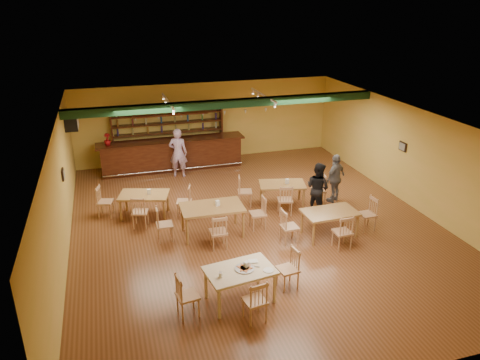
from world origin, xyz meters
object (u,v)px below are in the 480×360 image
object	(u,v)px
dining_table_c	(212,220)
bar_counter	(172,154)
dining_table_d	(329,224)
dining_table_a	(145,205)
patron_right_a	(318,188)
dining_table_b	(282,194)
near_table	(240,285)
patron_bar	(178,153)

from	to	relation	value
dining_table_c	bar_counter	bearing A→B (deg)	94.27
dining_table_d	bar_counter	bearing A→B (deg)	115.31
dining_table_a	patron_right_a	size ratio (longest dim) A/B	0.90
dining_table_c	dining_table_d	world-z (taller)	dining_table_c
bar_counter	dining_table_b	distance (m)	4.95
bar_counter	near_table	xyz separation A→B (m)	(0.11, -8.38, -0.19)
bar_counter	patron_right_a	bearing A→B (deg)	-54.24
dining_table_b	dining_table_d	world-z (taller)	dining_table_d
bar_counter	patron_bar	bearing A→B (deg)	-83.02
patron_bar	dining_table_a	bearing A→B (deg)	81.83
dining_table_a	patron_right_a	bearing A→B (deg)	2.92
bar_counter	dining_table_d	world-z (taller)	bar_counter
dining_table_d	patron_bar	distance (m)	6.37
patron_bar	bar_counter	bearing A→B (deg)	-63.91
near_table	patron_bar	world-z (taller)	patron_bar
patron_bar	near_table	bearing A→B (deg)	109.20
dining_table_d	near_table	bearing A→B (deg)	-148.44
dining_table_b	dining_table_c	distance (m)	2.80
bar_counter	dining_table_d	xyz separation A→B (m)	(3.22, -6.35, -0.21)
dining_table_b	dining_table_c	bearing A→B (deg)	-139.80
bar_counter	dining_table_c	size ratio (longest dim) A/B	3.25
dining_table_a	dining_table_c	world-z (taller)	dining_table_c
dining_table_d	dining_table_a	bearing A→B (deg)	148.76
patron_bar	dining_table_d	bearing A→B (deg)	138.56
dining_table_b	dining_table_c	size ratio (longest dim) A/B	0.84
dining_table_a	patron_bar	world-z (taller)	patron_bar
patron_right_a	patron_bar	bearing A→B (deg)	12.19
near_table	patron_bar	distance (m)	7.57
dining_table_b	near_table	world-z (taller)	near_table
near_table	patron_right_a	xyz separation A→B (m)	(3.43, 3.46, 0.40)
dining_table_b	patron_right_a	size ratio (longest dim) A/B	0.89
patron_right_a	bar_counter	bearing A→B (deg)	7.90
dining_table_c	patron_right_a	size ratio (longest dim) A/B	1.07
dining_table_b	near_table	distance (m)	5.01
dining_table_a	dining_table_d	size ratio (longest dim) A/B	0.98
dining_table_b	patron_bar	xyz separation A→B (m)	(-2.64, 3.29, 0.54)
patron_bar	dining_table_c	bearing A→B (deg)	110.86
bar_counter	dining_table_a	world-z (taller)	bar_counter
dining_table_d	dining_table_b	bearing A→B (deg)	100.51
bar_counter	dining_table_a	size ratio (longest dim) A/B	3.85
bar_counter	dining_table_c	distance (m)	5.38
dining_table_a	patron_bar	distance (m)	3.30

